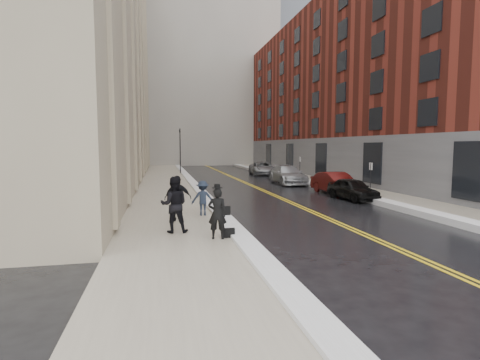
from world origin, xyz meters
name	(u,v)px	position (x,y,z in m)	size (l,w,h in m)	color
ground	(295,234)	(0.00, 0.00, 0.00)	(160.00, 160.00, 0.00)	black
sidewalk_left	(165,188)	(-4.50, 16.00, 0.07)	(4.00, 64.00, 0.15)	gray
sidewalk_right	(329,184)	(9.00, 16.00, 0.07)	(3.00, 64.00, 0.15)	gray
lane_stripe_a	(253,187)	(2.38, 16.00, 0.00)	(0.12, 64.00, 0.01)	gold
lane_stripe_b	(256,186)	(2.62, 16.00, 0.00)	(0.12, 64.00, 0.01)	gold
snow_ridge_left	(195,186)	(-2.20, 16.00, 0.13)	(0.70, 60.80, 0.26)	white
snow_ridge_right	(309,183)	(7.15, 16.00, 0.15)	(0.85, 60.80, 0.30)	white
building_right	(377,91)	(17.50, 23.00, 9.00)	(14.00, 50.00, 18.00)	maroon
tower_far_center	(191,17)	(1.00, 56.00, 26.00)	(28.00, 16.00, 52.00)	gray
tower_far_right	(249,57)	(14.00, 66.00, 22.00)	(22.00, 18.00, 44.00)	slate
tower_far_left	(123,18)	(-12.00, 72.00, 30.00)	(22.00, 18.00, 60.00)	slate
traffic_signal	(180,147)	(-2.60, 30.00, 3.08)	(0.18, 0.15, 5.20)	black
parking_sign_near	(371,177)	(7.90, 8.00, 1.36)	(0.06, 0.35, 2.23)	black
parking_sign_far	(300,166)	(7.90, 20.00, 1.36)	(0.06, 0.35, 2.23)	black
car_black	(353,189)	(6.49, 7.59, 0.66)	(1.57, 3.90, 1.33)	black
car_maroon	(336,183)	(6.80, 10.44, 0.74)	(1.57, 4.49, 1.48)	#420D0B
car_silver_near	(288,175)	(5.82, 17.47, 0.79)	(2.22, 5.47, 1.59)	#989B9F
car_silver_far	(262,168)	(6.36, 27.48, 0.73)	(2.43, 5.27, 1.46)	gray
pedestrian_main	(217,214)	(-3.01, -0.64, 1.01)	(0.63, 0.41, 1.73)	black
pedestrian_a	(174,205)	(-4.38, 0.63, 1.16)	(0.99, 0.77, 2.03)	black
pedestrian_b	(203,198)	(-3.00, 3.73, 0.93)	(1.01, 0.58, 1.56)	#19212E
pedestrian_c	(178,198)	(-4.15, 2.71, 1.09)	(1.11, 0.46, 1.89)	black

